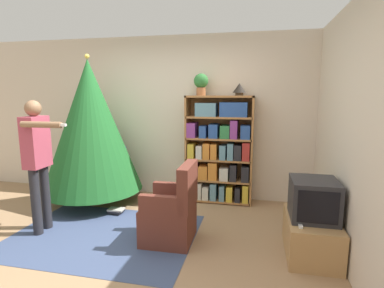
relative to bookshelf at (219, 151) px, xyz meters
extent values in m
plane|color=#9E7A56|center=(-0.75, -1.68, -0.81)|extent=(14.00, 14.00, 0.00)
cube|color=beige|center=(-0.75, 0.24, 0.49)|extent=(8.00, 0.10, 2.60)
cube|color=beige|center=(1.47, -1.68, 0.49)|extent=(0.10, 8.00, 2.60)
cube|color=#3D4C70|center=(-1.21, -1.46, -0.81)|extent=(2.17, 1.62, 0.01)
cube|color=#A8703D|center=(-0.51, 0.01, 0.02)|extent=(0.03, 0.33, 1.66)
cube|color=#A8703D|center=(0.49, 0.01, 0.02)|extent=(0.03, 0.33, 1.66)
cube|color=#A8703D|center=(-0.01, 0.01, 0.83)|extent=(1.03, 0.33, 0.03)
cube|color=#A8703D|center=(-0.01, 0.17, 0.02)|extent=(1.03, 0.01, 1.66)
cube|color=#A8703D|center=(-0.01, 0.01, -0.78)|extent=(1.00, 0.33, 0.03)
cube|color=#5B899E|center=(-0.43, -0.03, -0.63)|extent=(0.09, 0.26, 0.27)
cube|color=beige|center=(-0.31, -0.02, -0.64)|extent=(0.10, 0.27, 0.26)
cube|color=beige|center=(-0.20, 0.00, -0.67)|extent=(0.10, 0.30, 0.20)
cube|color=#5B899E|center=(-0.08, -0.01, -0.64)|extent=(0.09, 0.29, 0.26)
cube|color=#5B899E|center=(0.06, -0.02, -0.65)|extent=(0.08, 0.28, 0.23)
cube|color=gold|center=(0.17, -0.01, -0.65)|extent=(0.09, 0.29, 0.23)
cube|color=#232328|center=(0.30, -0.04, -0.66)|extent=(0.08, 0.24, 0.22)
cube|color=gold|center=(0.42, -0.01, -0.63)|extent=(0.09, 0.28, 0.27)
cube|color=#A8703D|center=(-0.01, 0.01, -0.46)|extent=(1.00, 0.33, 0.03)
cube|color=#843889|center=(-0.41, -0.03, -0.32)|extent=(0.12, 0.25, 0.23)
cube|color=orange|center=(-0.24, -0.04, -0.34)|extent=(0.14, 0.23, 0.21)
cube|color=orange|center=(-0.09, -0.01, -0.30)|extent=(0.13, 0.29, 0.27)
cube|color=beige|center=(0.09, -0.02, -0.34)|extent=(0.13, 0.27, 0.20)
cube|color=#232328|center=(0.22, -0.03, -0.31)|extent=(0.10, 0.26, 0.25)
cube|color=#232328|center=(0.40, -0.01, -0.32)|extent=(0.11, 0.29, 0.23)
cube|color=#A8703D|center=(-0.01, 0.01, -0.13)|extent=(1.00, 0.33, 0.03)
cube|color=gold|center=(-0.43, 0.00, 0.00)|extent=(0.10, 0.31, 0.23)
cube|color=beige|center=(-0.30, 0.00, -0.01)|extent=(0.09, 0.31, 0.20)
cube|color=orange|center=(-0.19, -0.01, 0.01)|extent=(0.10, 0.29, 0.24)
cube|color=orange|center=(-0.08, -0.03, 0.00)|extent=(0.09, 0.25, 0.23)
cube|color=#5B899E|center=(0.06, -0.02, -0.01)|extent=(0.09, 0.28, 0.22)
cube|color=#5B899E|center=(0.18, -0.03, 0.01)|extent=(0.09, 0.25, 0.25)
cube|color=#232328|center=(0.29, -0.04, 0.00)|extent=(0.11, 0.23, 0.23)
cube|color=#B22D28|center=(0.41, -0.02, 0.02)|extent=(0.11, 0.28, 0.27)
cube|color=#A8703D|center=(-0.01, 0.01, 0.20)|extent=(1.00, 0.33, 0.03)
cube|color=#843889|center=(-0.42, -0.01, 0.32)|extent=(0.13, 0.29, 0.22)
cube|color=#284C93|center=(-0.24, -0.03, 0.30)|extent=(0.10, 0.25, 0.18)
cube|color=#284C93|center=(-0.08, 0.00, 0.32)|extent=(0.13, 0.30, 0.21)
cube|color=#2D7A42|center=(0.09, -0.01, 0.31)|extent=(0.14, 0.30, 0.19)
cube|color=#843889|center=(0.22, 0.00, 0.35)|extent=(0.11, 0.31, 0.27)
cube|color=#284C93|center=(0.39, -0.01, 0.31)|extent=(0.14, 0.29, 0.20)
cube|color=#A8703D|center=(-0.01, 0.01, 0.52)|extent=(1.00, 0.33, 0.03)
cube|color=#5B899E|center=(-0.20, -0.02, 0.64)|extent=(0.31, 0.28, 0.20)
cube|color=#284C93|center=(0.21, -0.01, 0.64)|extent=(0.40, 0.29, 0.21)
cube|color=tan|center=(1.15, -1.39, -0.61)|extent=(0.51, 0.80, 0.41)
cube|color=#28282D|center=(1.15, -1.39, -0.20)|extent=(0.46, 0.48, 0.41)
cube|color=black|center=(1.15, -1.63, -0.20)|extent=(0.38, 0.01, 0.32)
cube|color=white|center=(1.00, -1.62, -0.39)|extent=(0.04, 0.12, 0.02)
cylinder|color=#4C3323|center=(-1.90, -0.46, -0.76)|extent=(0.36, 0.36, 0.10)
cylinder|color=brown|center=(-1.90, -0.46, -0.65)|extent=(0.08, 0.08, 0.12)
cone|color=#1E6028|center=(-1.90, -0.46, 0.40)|extent=(1.49, 1.49, 1.98)
sphere|color=#335BB2|center=(-1.50, -0.18, 0.03)|extent=(0.06, 0.06, 0.06)
sphere|color=gold|center=(-2.31, -0.29, 0.15)|extent=(0.07, 0.07, 0.07)
sphere|color=red|center=(-1.98, -0.26, 0.80)|extent=(0.04, 0.04, 0.04)
sphere|color=silver|center=(-2.49, -0.61, -0.30)|extent=(0.05, 0.05, 0.05)
sphere|color=#B74C93|center=(-2.02, 0.10, -0.20)|extent=(0.05, 0.05, 0.05)
sphere|color=#E5CC4C|center=(-1.90, -0.46, 1.41)|extent=(0.07, 0.07, 0.07)
cube|color=brown|center=(-0.41, -1.41, -0.60)|extent=(0.57, 0.57, 0.42)
cube|color=brown|center=(-0.18, -1.40, -0.14)|extent=(0.13, 0.56, 0.50)
cube|color=brown|center=(-0.41, -1.17, -0.29)|extent=(0.50, 0.09, 0.20)
cube|color=brown|center=(-0.41, -1.65, -0.29)|extent=(0.50, 0.09, 0.20)
cylinder|color=#232328|center=(-2.01, -1.42, -0.40)|extent=(0.11, 0.11, 0.81)
cylinder|color=#232328|center=(-2.00, -1.59, -0.40)|extent=(0.11, 0.11, 0.81)
cube|color=#AD4256|center=(-2.00, -1.50, 0.31)|extent=(0.19, 0.33, 0.61)
cylinder|color=#8C6647|center=(-2.01, -1.31, 0.28)|extent=(0.07, 0.07, 0.49)
cylinder|color=#8C6647|center=(-1.76, -1.70, 0.54)|extent=(0.48, 0.09, 0.07)
cube|color=white|center=(-1.52, -1.69, 0.54)|extent=(0.11, 0.04, 0.03)
sphere|color=#8C6647|center=(-2.00, -1.50, 0.71)|extent=(0.19, 0.19, 0.19)
cylinder|color=#935B38|center=(-0.30, 0.01, 0.91)|extent=(0.14, 0.14, 0.12)
sphere|color=#2D7033|center=(-0.30, 0.01, 1.07)|extent=(0.22, 0.22, 0.22)
cylinder|color=#473828|center=(0.28, 0.01, 0.87)|extent=(0.12, 0.12, 0.04)
cone|color=black|center=(0.28, 0.01, 0.96)|extent=(0.20, 0.20, 0.14)
cube|color=#232328|center=(-1.37, -0.81, -0.80)|extent=(0.18, 0.14, 0.03)
cube|color=#232328|center=(-1.36, -0.81, -0.77)|extent=(0.20, 0.17, 0.03)
cube|color=beige|center=(-1.36, -0.82, -0.75)|extent=(0.23, 0.16, 0.02)
camera|label=1|loc=(0.55, -4.53, 0.87)|focal=28.00mm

